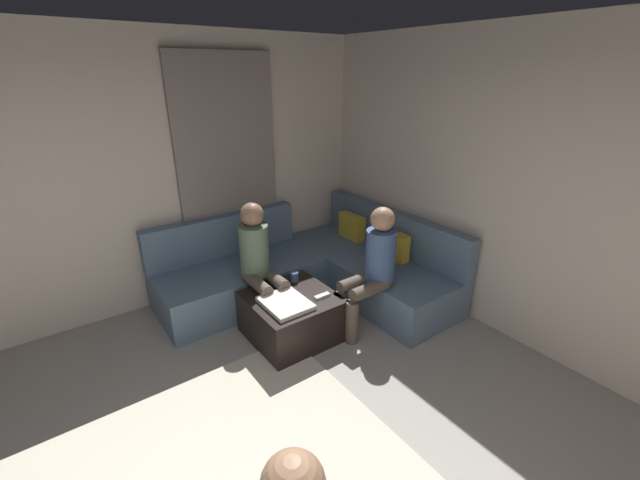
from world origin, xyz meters
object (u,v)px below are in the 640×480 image
Objects in this scene: sectional_couch at (314,270)px; ottoman at (292,316)px; game_remote at (322,296)px; person_on_couch_side at (260,260)px; person_on_couch_back at (372,265)px; coffee_mug at (294,277)px.

ottoman is at bearing -49.89° from sectional_couch.
sectional_couch is at bearing 149.84° from game_remote.
sectional_couch is 0.84m from person_on_couch_side.
coffee_mug is at bearing 43.59° from person_on_couch_back.
person_on_couch_back and person_on_couch_side have the same top height.
coffee_mug is at bearing -55.31° from sectional_couch.
ottoman is 0.60m from person_on_couch_side.
ottoman is (0.54, -0.64, -0.07)m from sectional_couch.
game_remote is at bearing -30.16° from sectional_couch.
ottoman is 0.63× the size of person_on_couch_side.
ottoman is at bearing 104.20° from person_on_couch_side.
sectional_couch reaches higher than game_remote.
game_remote is at bearing 5.71° from coffee_mug.
person_on_couch_side reaches higher than sectional_couch.
game_remote is 0.12× the size of person_on_couch_back.
sectional_couch is 2.12× the size of person_on_couch_side.
ottoman is 0.38m from coffee_mug.
sectional_couch reaches higher than coffee_mug.
sectional_couch is 3.36× the size of ottoman.
coffee_mug reaches higher than ottoman.
sectional_couch reaches higher than ottoman.
person_on_couch_back is at bearing 65.37° from ottoman.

